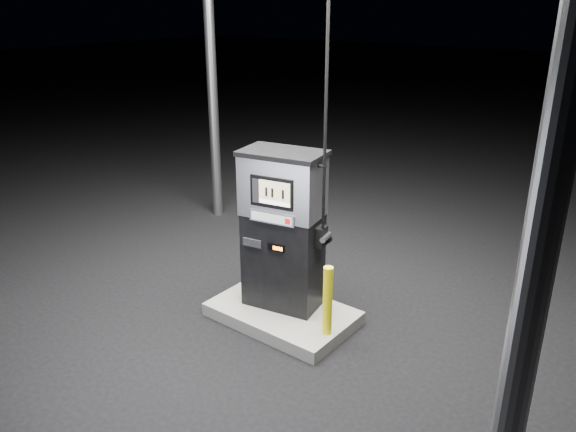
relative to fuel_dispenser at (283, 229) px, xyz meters
The scene contains 5 objects.
ground 1.09m from the fuel_dispenser, 56.39° to the right, with size 80.00×80.00×0.00m, color black.
pump_island 1.01m from the fuel_dispenser, 56.39° to the right, with size 1.60×1.00×0.15m, color slate.
fuel_dispenser is the anchor object (origin of this frame).
bollard_left 0.72m from the fuel_dispenser, 168.45° to the right, with size 0.11×0.11×0.81m, color yellow.
bollard_right 0.95m from the fuel_dispenser, 15.77° to the right, with size 0.10×0.10×0.77m, color yellow.
Camera 1 is at (3.49, -4.39, 3.44)m, focal length 35.00 mm.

